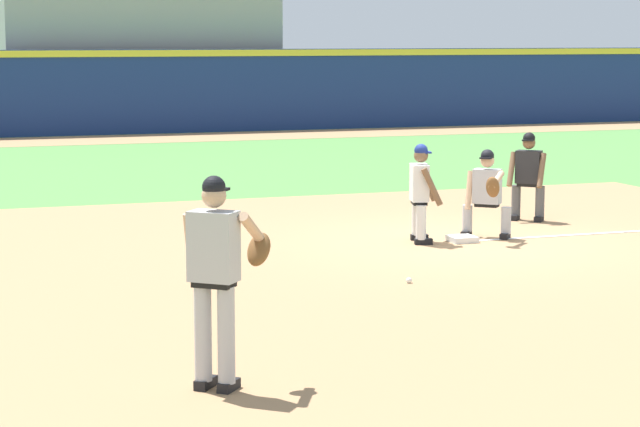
{
  "coord_description": "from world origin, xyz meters",
  "views": [
    {
      "loc": [
        -7.96,
        -16.47,
        3.02
      ],
      "look_at": [
        -3.78,
        -4.45,
        1.21
      ],
      "focal_mm": 70.0,
      "sensor_mm": 36.0,
      "label": 1
    }
  ],
  "objects_px": {
    "pitcher": "(218,269)",
    "umpire": "(528,173)",
    "first_base_bag": "(462,239)",
    "first_baseman": "(487,190)",
    "baserunner": "(420,189)",
    "baseball": "(409,280)"
  },
  "relations": [
    {
      "from": "first_baseman",
      "to": "umpire",
      "type": "bearing_deg",
      "value": 43.82
    },
    {
      "from": "first_base_bag",
      "to": "umpire",
      "type": "distance_m",
      "value": 2.62
    },
    {
      "from": "first_baseman",
      "to": "umpire",
      "type": "xyz_separation_m",
      "value": [
        1.45,
        1.39,
        0.06
      ]
    },
    {
      "from": "umpire",
      "to": "baserunner",
      "type": "bearing_deg",
      "value": -150.87
    },
    {
      "from": "first_base_bag",
      "to": "pitcher",
      "type": "xyz_separation_m",
      "value": [
        -5.36,
        -6.34,
        1.01
      ]
    },
    {
      "from": "first_baseman",
      "to": "pitcher",
      "type": "bearing_deg",
      "value": -131.83
    },
    {
      "from": "first_base_bag",
      "to": "baseball",
      "type": "distance_m",
      "value": 3.26
    },
    {
      "from": "first_base_bag",
      "to": "umpire",
      "type": "height_order",
      "value": "umpire"
    },
    {
      "from": "pitcher",
      "to": "first_baseman",
      "type": "height_order",
      "value": "pitcher"
    },
    {
      "from": "baseball",
      "to": "pitcher",
      "type": "bearing_deg",
      "value": -132.13
    },
    {
      "from": "umpire",
      "to": "first_baseman",
      "type": "bearing_deg",
      "value": -136.18
    },
    {
      "from": "pitcher",
      "to": "baserunner",
      "type": "relative_size",
      "value": 1.27
    },
    {
      "from": "baseball",
      "to": "pitcher",
      "type": "height_order",
      "value": "pitcher"
    },
    {
      "from": "first_base_bag",
      "to": "baserunner",
      "type": "height_order",
      "value": "baserunner"
    },
    {
      "from": "pitcher",
      "to": "umpire",
      "type": "bearing_deg",
      "value": 47.36
    },
    {
      "from": "first_baseman",
      "to": "baserunner",
      "type": "relative_size",
      "value": 0.92
    },
    {
      "from": "pitcher",
      "to": "first_base_bag",
      "type": "bearing_deg",
      "value": 49.82
    },
    {
      "from": "first_base_bag",
      "to": "pitcher",
      "type": "distance_m",
      "value": 8.36
    },
    {
      "from": "pitcher",
      "to": "umpire",
      "type": "height_order",
      "value": "pitcher"
    },
    {
      "from": "baseball",
      "to": "umpire",
      "type": "height_order",
      "value": "umpire"
    },
    {
      "from": "first_baseman",
      "to": "baserunner",
      "type": "bearing_deg",
      "value": -178.52
    },
    {
      "from": "baserunner",
      "to": "umpire",
      "type": "distance_m",
      "value": 2.92
    }
  ]
}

